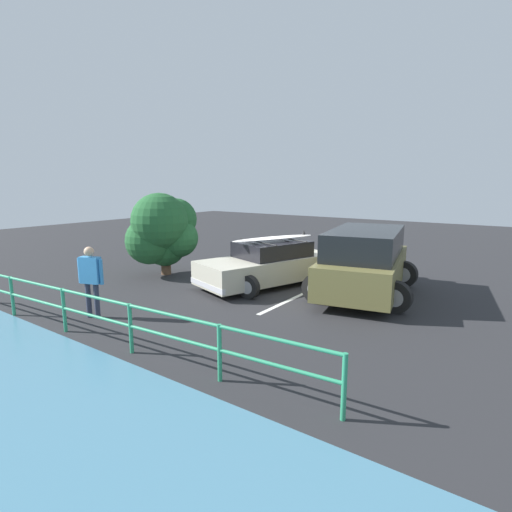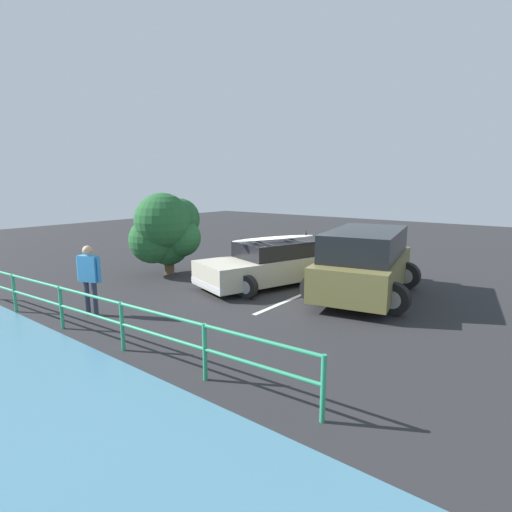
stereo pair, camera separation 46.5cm
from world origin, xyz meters
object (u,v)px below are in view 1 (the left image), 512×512
(sedan_car, at_px, (269,264))
(suv_car, at_px, (365,261))
(person_bystander, at_px, (91,276))
(bush_near_left, at_px, (164,231))

(sedan_car, bearing_deg, suv_car, -167.69)
(sedan_car, height_order, person_bystander, person_bystander)
(sedan_car, distance_m, bush_near_left, 3.63)
(suv_car, bearing_deg, bush_near_left, 13.90)
(person_bystander, height_order, bush_near_left, bush_near_left)
(sedan_car, relative_size, suv_car, 0.98)
(person_bystander, bearing_deg, suv_car, -128.65)
(sedan_car, relative_size, bush_near_left, 1.69)
(suv_car, height_order, person_bystander, suv_car)
(sedan_car, xyz_separation_m, suv_car, (-2.67, -0.58, 0.29))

